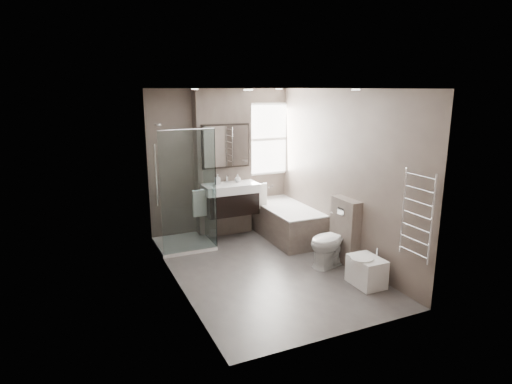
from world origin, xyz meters
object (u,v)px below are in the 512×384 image
vanity (230,198)px  toilet (332,240)px  bathtub (286,220)px  bidet (366,271)px

vanity → toilet: vanity is taller
bathtub → toilet: bearing=-88.1°
vanity → bathtub: vanity is taller
bidet → vanity: bearing=112.5°
toilet → bidet: (0.04, -0.77, -0.18)m
bathtub → toilet: toilet is taller
vanity → bathtub: size_ratio=0.59×
bathtub → vanity: bearing=160.6°
vanity → toilet: size_ratio=1.22×
vanity → toilet: (0.97, -1.69, -0.35)m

